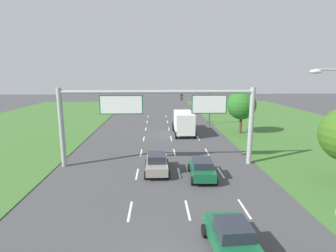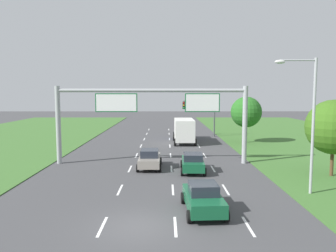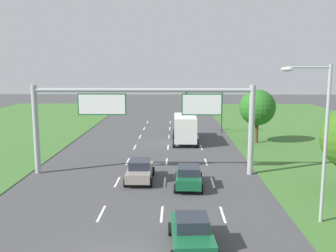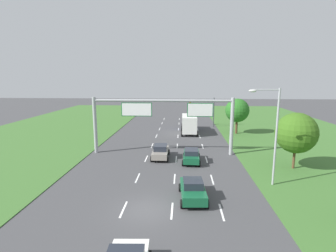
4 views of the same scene
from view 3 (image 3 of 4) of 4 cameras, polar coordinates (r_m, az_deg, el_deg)
lane_dashes_inner_left at (r=28.04m, az=-7.74°, el=-8.43°), size 0.14×62.40×0.01m
lane_dashes_inner_right at (r=27.73m, az=-0.50°, el=-8.55°), size 0.14×62.40×0.01m
lane_dashes_slip at (r=27.85m, az=6.80°, el=-8.53°), size 0.14×62.40×0.01m
car_near_red at (r=18.04m, az=3.64°, el=-15.91°), size 2.26×4.08×1.58m
car_lead_silver at (r=26.52m, az=3.16°, el=-7.64°), size 2.08×3.99×1.52m
car_far_ahead at (r=27.93m, az=-4.31°, el=-6.75°), size 2.02×4.07×1.59m
box_truck at (r=42.11m, az=2.57°, el=-0.14°), size 2.73×8.02×3.06m
sign_gantry at (r=28.94m, az=-3.68°, el=2.12°), size 17.24×0.44×7.00m
traffic_light_mast at (r=47.35m, az=5.87°, el=3.51°), size 4.76×0.49×5.60m
street_lamp at (r=21.07m, az=22.03°, el=-0.64°), size 2.61×0.32×8.50m
roadside_tree_far at (r=42.13m, az=13.48°, el=2.75°), size 3.92×3.92×5.93m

